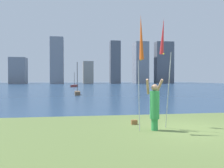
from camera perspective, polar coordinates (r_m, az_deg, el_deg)
ground at (r=59.46m, az=-5.01°, el=-0.67°), size 120.00×138.00×0.12m
person at (r=8.88m, az=9.94°, el=-4.88°), size 0.68×0.50×1.85m
kite_flag_left at (r=8.61m, az=6.83°, el=10.46°), size 0.16×0.54×4.10m
kite_flag_right at (r=9.76m, az=11.84°, el=10.37°), size 0.16×1.04×4.18m
bag at (r=10.03m, az=5.24°, el=-8.89°), size 0.23×0.15×0.18m
sailboat_1 at (r=28.88m, az=-8.14°, el=-1.96°), size 0.62×2.71×3.83m
sailboat_2 at (r=58.01m, az=-8.81°, el=-0.39°), size 1.81×3.09×3.38m
skyline_tower_1 at (r=100.06m, az=-21.09°, el=2.91°), size 5.98×6.17×10.03m
skyline_tower_2 at (r=96.17m, az=-12.77°, el=5.34°), size 4.95×5.23×17.77m
skyline_tower_3 at (r=100.15m, az=-5.67°, el=2.67°), size 4.04×7.32×8.96m
skyline_tower_4 at (r=99.40m, az=0.72°, el=5.10°), size 4.14×3.26×17.29m
skyline_tower_5 at (r=105.32m, az=6.67°, el=4.93°), size 5.55×7.40×17.53m
skyline_tower_6 at (r=108.35m, az=12.07°, el=4.91°), size 7.72×4.17×17.90m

